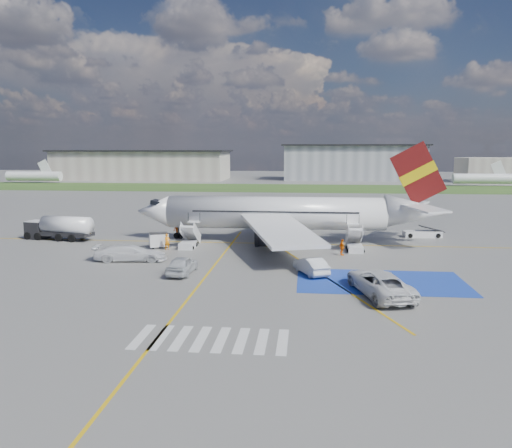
{
  "coord_description": "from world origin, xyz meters",
  "views": [
    {
      "loc": [
        3.62,
        -45.47,
        11.09
      ],
      "look_at": [
        -1.38,
        4.18,
        3.5
      ],
      "focal_mm": 35.0,
      "sensor_mm": 36.0,
      "label": 1
    }
  ],
  "objects_px": {
    "airliner": "(288,213)",
    "van_white_b": "(130,250)",
    "fuel_tanker": "(60,230)",
    "belt_loader": "(423,234)",
    "van_white_a": "(379,279)",
    "gpu_cart": "(159,241)",
    "car_silver_b": "(311,266)",
    "car_silver_a": "(182,265)"
  },
  "relations": [
    {
      "from": "airliner",
      "to": "van_white_b",
      "type": "bearing_deg",
      "value": -140.68
    },
    {
      "from": "fuel_tanker",
      "to": "belt_loader",
      "type": "relative_size",
      "value": 1.72
    },
    {
      "from": "fuel_tanker",
      "to": "belt_loader",
      "type": "height_order",
      "value": "fuel_tanker"
    },
    {
      "from": "van_white_a",
      "to": "van_white_b",
      "type": "xyz_separation_m",
      "value": [
        -22.97,
        9.22,
        -0.17
      ]
    },
    {
      "from": "fuel_tanker",
      "to": "van_white_a",
      "type": "height_order",
      "value": "fuel_tanker"
    },
    {
      "from": "fuel_tanker",
      "to": "van_white_a",
      "type": "relative_size",
      "value": 1.35
    },
    {
      "from": "fuel_tanker",
      "to": "airliner",
      "type": "bearing_deg",
      "value": 14.14
    },
    {
      "from": "belt_loader",
      "to": "van_white_b",
      "type": "relative_size",
      "value": 0.95
    },
    {
      "from": "gpu_cart",
      "to": "belt_loader",
      "type": "xyz_separation_m",
      "value": [
        31.16,
        10.03,
        -0.4
      ]
    },
    {
      "from": "gpu_cart",
      "to": "van_white_b",
      "type": "xyz_separation_m",
      "value": [
        -0.87,
        -6.71,
        0.28
      ]
    },
    {
      "from": "gpu_cart",
      "to": "belt_loader",
      "type": "relative_size",
      "value": 0.47
    },
    {
      "from": "car_silver_b",
      "to": "fuel_tanker",
      "type": "bearing_deg",
      "value": -48.8
    },
    {
      "from": "airliner",
      "to": "belt_loader",
      "type": "distance_m",
      "value": 17.66
    },
    {
      "from": "car_silver_b",
      "to": "van_white_a",
      "type": "height_order",
      "value": "van_white_a"
    },
    {
      "from": "airliner",
      "to": "car_silver_b",
      "type": "relative_size",
      "value": 7.96
    },
    {
      "from": "van_white_b",
      "to": "van_white_a",
      "type": "bearing_deg",
      "value": -117.89
    },
    {
      "from": "belt_loader",
      "to": "car_silver_a",
      "type": "xyz_separation_m",
      "value": [
        -25.63,
        -21.36,
        0.44
      ]
    },
    {
      "from": "car_silver_b",
      "to": "van_white_a",
      "type": "distance_m",
      "value": 7.72
    },
    {
      "from": "car_silver_a",
      "to": "van_white_a",
      "type": "bearing_deg",
      "value": 167.39
    },
    {
      "from": "gpu_cart",
      "to": "airliner",
      "type": "bearing_deg",
      "value": -2.08
    },
    {
      "from": "car_silver_b",
      "to": "gpu_cart",
      "type": "bearing_deg",
      "value": -55.36
    },
    {
      "from": "airliner",
      "to": "car_silver_a",
      "type": "relative_size",
      "value": 7.7
    },
    {
      "from": "airliner",
      "to": "car_silver_a",
      "type": "distance_m",
      "value": 19.34
    },
    {
      "from": "van_white_a",
      "to": "gpu_cart",
      "type": "bearing_deg",
      "value": -49.08
    },
    {
      "from": "van_white_b",
      "to": "car_silver_a",
      "type": "bearing_deg",
      "value": -131.84
    },
    {
      "from": "belt_loader",
      "to": "fuel_tanker",
      "type": "bearing_deg",
      "value": -177.58
    },
    {
      "from": "belt_loader",
      "to": "car_silver_b",
      "type": "relative_size",
      "value": 1.11
    },
    {
      "from": "car_silver_a",
      "to": "van_white_b",
      "type": "xyz_separation_m",
      "value": [
        -6.39,
        4.62,
        0.24
      ]
    },
    {
      "from": "car_silver_b",
      "to": "van_white_b",
      "type": "xyz_separation_m",
      "value": [
        -17.81,
        3.49,
        0.29
      ]
    },
    {
      "from": "car_silver_a",
      "to": "van_white_a",
      "type": "relative_size",
      "value": 0.73
    },
    {
      "from": "belt_loader",
      "to": "van_white_b",
      "type": "distance_m",
      "value": 36.14
    },
    {
      "from": "belt_loader",
      "to": "car_silver_b",
      "type": "height_order",
      "value": "car_silver_b"
    },
    {
      "from": "airliner",
      "to": "van_white_b",
      "type": "height_order",
      "value": "airliner"
    },
    {
      "from": "gpu_cart",
      "to": "van_white_a",
      "type": "xyz_separation_m",
      "value": [
        22.1,
        -15.93,
        0.45
      ]
    },
    {
      "from": "car_silver_a",
      "to": "van_white_a",
      "type": "xyz_separation_m",
      "value": [
        16.57,
        -4.61,
        0.41
      ]
    },
    {
      "from": "car_silver_a",
      "to": "van_white_b",
      "type": "relative_size",
      "value": 0.89
    },
    {
      "from": "fuel_tanker",
      "to": "gpu_cart",
      "type": "height_order",
      "value": "fuel_tanker"
    },
    {
      "from": "gpu_cart",
      "to": "car_silver_b",
      "type": "height_order",
      "value": "gpu_cart"
    },
    {
      "from": "belt_loader",
      "to": "airliner",
      "type": "bearing_deg",
      "value": -171.3
    },
    {
      "from": "fuel_tanker",
      "to": "car_silver_a",
      "type": "distance_m",
      "value": 24.27
    },
    {
      "from": "fuel_tanker",
      "to": "gpu_cart",
      "type": "relative_size",
      "value": 3.7
    },
    {
      "from": "fuel_tanker",
      "to": "gpu_cart",
      "type": "distance_m",
      "value": 14.04
    }
  ]
}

